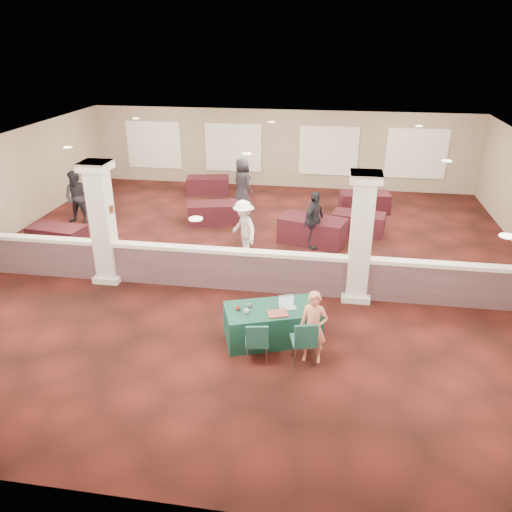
% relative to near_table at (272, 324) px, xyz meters
% --- Properties ---
extents(ground, '(16.00, 16.00, 0.00)m').
position_rel_near_table_xyz_m(ground, '(-1.18, 3.65, -0.38)').
color(ground, '#441511').
rests_on(ground, ground).
extents(wall_back, '(16.00, 0.04, 3.20)m').
position_rel_near_table_xyz_m(wall_back, '(-1.18, 11.65, 1.22)').
color(wall_back, gray).
rests_on(wall_back, ground).
extents(wall_front, '(16.00, 0.04, 3.20)m').
position_rel_near_table_xyz_m(wall_front, '(-1.18, -4.35, 1.22)').
color(wall_front, gray).
rests_on(wall_front, ground).
extents(ceiling, '(16.00, 16.00, 0.02)m').
position_rel_near_table_xyz_m(ceiling, '(-1.18, 3.65, 2.82)').
color(ceiling, white).
rests_on(ceiling, wall_back).
extents(partition_wall, '(15.60, 0.28, 1.10)m').
position_rel_near_table_xyz_m(partition_wall, '(-1.18, 2.15, 0.19)').
color(partition_wall, '#54393E').
rests_on(partition_wall, ground).
extents(column_left, '(0.72, 0.72, 3.20)m').
position_rel_near_table_xyz_m(column_left, '(-4.68, 2.15, 1.26)').
color(column_left, silver).
rests_on(column_left, ground).
extents(column_right, '(0.72, 0.72, 3.20)m').
position_rel_near_table_xyz_m(column_right, '(1.82, 2.15, 1.26)').
color(column_right, silver).
rests_on(column_right, ground).
extents(sconce_left, '(0.12, 0.12, 0.18)m').
position_rel_near_table_xyz_m(sconce_left, '(-4.96, 2.15, 1.62)').
color(sconce_left, brown).
rests_on(sconce_left, column_left).
extents(sconce_right, '(0.12, 0.12, 0.18)m').
position_rel_near_table_xyz_m(sconce_right, '(-4.40, 2.15, 1.62)').
color(sconce_right, brown).
rests_on(sconce_right, column_left).
extents(near_table, '(2.20, 1.60, 0.76)m').
position_rel_near_table_xyz_m(near_table, '(0.00, 0.00, 0.00)').
color(near_table, '#113E2E').
rests_on(near_table, ground).
extents(conf_chair_main, '(0.59, 0.59, 0.96)m').
position_rel_near_table_xyz_m(conf_chair_main, '(0.74, -0.76, 0.19)').
color(conf_chair_main, '#1B4F48').
rests_on(conf_chair_main, ground).
extents(conf_chair_side, '(0.54, 0.54, 0.92)m').
position_rel_near_table_xyz_m(conf_chair_side, '(-0.19, -0.89, 0.16)').
color(conf_chair_side, '#1B4F48').
rests_on(conf_chair_side, ground).
extents(woman, '(0.59, 0.43, 1.54)m').
position_rel_near_table_xyz_m(woman, '(0.89, -0.63, 0.39)').
color(woman, '#F8886C').
rests_on(woman, ground).
extents(far_table_front_left, '(1.78, 1.06, 0.68)m').
position_rel_near_table_xyz_m(far_table_front_left, '(-7.15, 3.95, -0.04)').
color(far_table_front_left, black).
rests_on(far_table_front_left, ground).
extents(far_table_front_center, '(2.21, 1.53, 0.81)m').
position_rel_near_table_xyz_m(far_table_front_center, '(0.55, 5.54, 0.03)').
color(far_table_front_center, black).
rests_on(far_table_front_center, ground).
extents(far_table_front_right, '(1.78, 1.09, 0.67)m').
position_rel_near_table_xyz_m(far_table_front_right, '(2.01, 6.65, -0.04)').
color(far_table_front_right, black).
rests_on(far_table_front_right, ground).
extents(far_table_back_left, '(1.82, 1.14, 0.69)m').
position_rel_near_table_xyz_m(far_table_back_left, '(-3.95, 10.15, -0.04)').
color(far_table_back_left, black).
rests_on(far_table_back_left, ground).
extents(far_table_back_center, '(1.88, 1.27, 0.70)m').
position_rel_near_table_xyz_m(far_table_back_center, '(-2.94, 6.85, -0.03)').
color(far_table_back_center, black).
rests_on(far_table_back_center, ground).
extents(far_table_back_right, '(1.89, 1.12, 0.72)m').
position_rel_near_table_xyz_m(far_table_back_right, '(2.27, 8.82, -0.02)').
color(far_table_back_right, black).
rests_on(far_table_back_right, ground).
extents(attendee_a, '(0.89, 0.51, 1.83)m').
position_rel_near_table_xyz_m(attendee_a, '(-7.49, 6.07, 0.53)').
color(attendee_a, black).
rests_on(attendee_a, ground).
extents(attendee_b, '(1.09, 1.16, 1.70)m').
position_rel_near_table_xyz_m(attendee_b, '(-1.39, 4.25, 0.47)').
color(attendee_b, white).
rests_on(attendee_b, ground).
extents(attendee_c, '(0.92, 1.16, 1.79)m').
position_rel_near_table_xyz_m(attendee_c, '(0.60, 5.15, 0.51)').
color(attendee_c, black).
rests_on(attendee_c, ground).
extents(attendee_d, '(1.01, 0.98, 1.86)m').
position_rel_near_table_xyz_m(attendee_d, '(-2.25, 8.66, 0.55)').
color(attendee_d, black).
rests_on(attendee_d, ground).
extents(laptop_base, '(0.40, 0.34, 0.02)m').
position_rel_near_table_xyz_m(laptop_base, '(0.31, 0.06, 0.39)').
color(laptop_base, silver).
rests_on(laptop_base, near_table).
extents(laptop_screen, '(0.33, 0.13, 0.23)m').
position_rel_near_table_xyz_m(laptop_screen, '(0.27, 0.17, 0.51)').
color(laptop_screen, silver).
rests_on(laptop_screen, near_table).
extents(screen_glow, '(0.30, 0.11, 0.20)m').
position_rel_near_table_xyz_m(screen_glow, '(0.27, 0.16, 0.50)').
color(screen_glow, silver).
rests_on(screen_glow, near_table).
extents(knitting, '(0.50, 0.44, 0.03)m').
position_rel_near_table_xyz_m(knitting, '(0.14, -0.23, 0.40)').
color(knitting, '#D14421').
rests_on(knitting, near_table).
extents(yarn_cream, '(0.11, 0.11, 0.11)m').
position_rel_near_table_xyz_m(yarn_cream, '(-0.50, -0.29, 0.44)').
color(yarn_cream, beige).
rests_on(yarn_cream, near_table).
extents(yarn_red, '(0.10, 0.10, 0.10)m').
position_rel_near_table_xyz_m(yarn_red, '(-0.70, -0.20, 0.43)').
color(yarn_red, maroon).
rests_on(yarn_red, near_table).
extents(yarn_grey, '(0.11, 0.11, 0.11)m').
position_rel_near_table_xyz_m(yarn_grey, '(-0.48, -0.04, 0.43)').
color(yarn_grey, '#4F4F54').
rests_on(yarn_grey, near_table).
extents(scissors, '(0.13, 0.07, 0.01)m').
position_rel_near_table_xyz_m(scissors, '(0.74, -0.05, 0.39)').
color(scissors, red).
rests_on(scissors, near_table).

